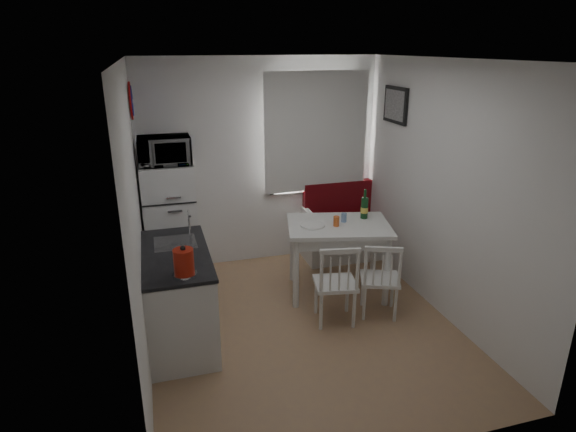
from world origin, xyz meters
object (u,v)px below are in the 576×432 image
(dining_table, at_px, (338,232))
(fridge, at_px, (171,224))
(bench, at_px, (354,232))
(kitchen_counter, at_px, (178,295))
(microwave, at_px, (164,151))
(kettle, at_px, (184,262))
(chair_left, at_px, (339,277))
(wine_bottle, at_px, (365,204))
(chair_right, at_px, (384,273))

(dining_table, relative_size, fridge, 0.87)
(bench, bearing_deg, kitchen_counter, -150.70)
(dining_table, bearing_deg, fridge, 169.05)
(dining_table, relative_size, microwave, 2.25)
(kitchen_counter, height_order, dining_table, kitchen_counter)
(kitchen_counter, relative_size, kettle, 4.92)
(chair_left, bearing_deg, microwave, 147.30)
(microwave, relative_size, wine_bottle, 1.66)
(bench, distance_m, wine_bottle, 1.10)
(kitchen_counter, relative_size, chair_right, 2.63)
(fridge, bearing_deg, dining_table, -24.59)
(microwave, xyz_separation_m, kettle, (0.03, -1.72, -0.58))
(fridge, height_order, microwave, microwave)
(kitchen_counter, xyz_separation_m, kettle, (0.05, -0.53, 0.58))
(chair_left, xyz_separation_m, fridge, (-1.53, 1.48, 0.18))
(chair_left, distance_m, wine_bottle, 1.07)
(kettle, bearing_deg, microwave, 91.00)
(dining_table, xyz_separation_m, fridge, (-1.78, 0.82, -0.02))
(chair_right, bearing_deg, fridge, 165.36)
(bench, distance_m, dining_table, 1.19)
(bench, xyz_separation_m, chair_right, (-0.37, -1.58, 0.19))
(dining_table, height_order, chair_right, dining_table)
(kitchen_counter, xyz_separation_m, fridge, (0.02, 1.24, 0.27))
(dining_table, bearing_deg, chair_right, -55.50)
(kettle, bearing_deg, fridge, 90.97)
(dining_table, height_order, kettle, kettle)
(chair_left, distance_m, kettle, 1.61)
(chair_left, bearing_deg, kitchen_counter, -178.28)
(dining_table, height_order, fridge, fridge)
(chair_left, height_order, microwave, microwave)
(chair_right, xyz_separation_m, kettle, (-2.00, -0.30, 0.52))
(bench, bearing_deg, fridge, -177.32)
(fridge, bearing_deg, wine_bottle, -18.56)
(kitchen_counter, bearing_deg, fridge, 89.10)
(fridge, relative_size, kettle, 5.43)
(microwave, xyz_separation_m, wine_bottle, (2.13, -0.67, -0.60))
(chair_left, distance_m, microwave, 2.35)
(wine_bottle, bearing_deg, chair_right, -97.53)
(microwave, bearing_deg, chair_left, -42.94)
(kitchen_counter, height_order, fridge, fridge)
(bench, bearing_deg, chair_left, -118.56)
(dining_table, distance_m, chair_right, 0.74)
(bench, relative_size, kettle, 5.20)
(dining_table, distance_m, kettle, 2.02)
(wine_bottle, bearing_deg, fridge, 161.44)
(microwave, bearing_deg, wine_bottle, -17.34)
(bench, bearing_deg, kettle, -141.48)
(kitchen_counter, distance_m, dining_table, 1.88)
(kitchen_counter, xyz_separation_m, chair_left, (1.55, -0.23, 0.09))
(wine_bottle, bearing_deg, kitchen_counter, -166.22)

